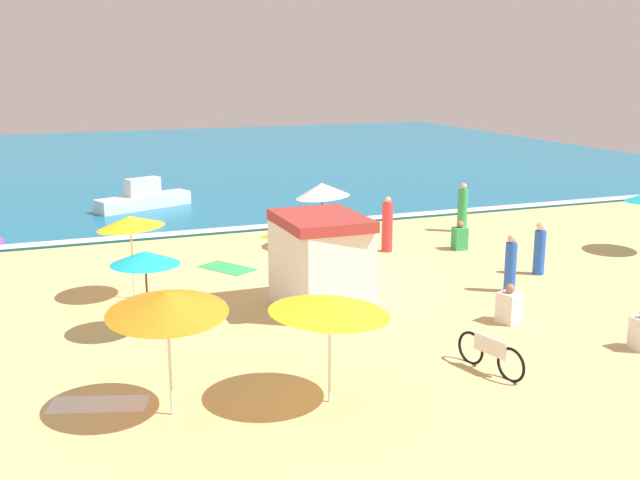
% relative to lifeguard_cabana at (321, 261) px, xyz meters
% --- Properties ---
extents(ground_plane, '(60.00, 60.00, 0.00)m').
position_rel_lifeguard_cabana_xyz_m(ground_plane, '(1.78, 3.28, -1.24)').
color(ground_plane, '#D8B775').
extents(ocean_water, '(60.00, 44.00, 0.10)m').
position_rel_lifeguard_cabana_xyz_m(ocean_water, '(1.78, 31.28, -1.19)').
color(ocean_water, '#146B93').
rests_on(ocean_water, ground_plane).
extents(wave_breaker_foam, '(57.00, 0.70, 0.01)m').
position_rel_lifeguard_cabana_xyz_m(wave_breaker_foam, '(1.78, 9.58, -1.13)').
color(wave_breaker_foam, white).
rests_on(wave_breaker_foam, ocean_water).
extents(lifeguard_cabana, '(2.11, 2.63, 2.44)m').
position_rel_lifeguard_cabana_xyz_m(lifeguard_cabana, '(0.00, 0.00, 0.00)').
color(lifeguard_cabana, white).
rests_on(lifeguard_cabana, ground_plane).
extents(beach_umbrella_0, '(2.61, 2.63, 2.40)m').
position_rel_lifeguard_cabana_xyz_m(beach_umbrella_0, '(-4.68, -4.70, 0.88)').
color(beach_umbrella_0, silver).
rests_on(beach_umbrella_0, ground_plane).
extents(beach_umbrella_1, '(2.43, 2.42, 2.32)m').
position_rel_lifeguard_cabana_xyz_m(beach_umbrella_1, '(2.35, 5.95, 0.76)').
color(beach_umbrella_1, '#4C3823').
rests_on(beach_umbrella_1, ground_plane).
extents(beach_umbrella_2, '(2.63, 2.62, 2.15)m').
position_rel_lifeguard_cabana_xyz_m(beach_umbrella_2, '(-1.85, -5.23, 0.67)').
color(beach_umbrella_2, silver).
rests_on(beach_umbrella_2, ground_plane).
extents(beach_umbrella_3, '(2.20, 2.20, 2.04)m').
position_rel_lifeguard_cabana_xyz_m(beach_umbrella_3, '(-4.45, -0.49, 0.63)').
color(beach_umbrella_3, '#4C3823').
rests_on(beach_umbrella_3, ground_plane).
extents(beach_umbrella_6, '(2.34, 2.33, 2.32)m').
position_rel_lifeguard_cabana_xyz_m(beach_umbrella_6, '(-4.38, 2.57, 0.85)').
color(beach_umbrella_6, silver).
rests_on(beach_umbrella_6, ground_plane).
extents(parked_bicycle, '(0.47, 1.79, 0.76)m').
position_rel_lifeguard_cabana_xyz_m(parked_bicycle, '(1.74, -5.09, -0.86)').
color(parked_bicycle, black).
rests_on(parked_bicycle, ground_plane).
extents(beachgoer_1, '(0.50, 0.50, 1.86)m').
position_rel_lifeguard_cabana_xyz_m(beachgoer_1, '(4.21, 4.75, -0.37)').
color(beachgoer_1, red).
rests_on(beachgoer_1, ground_plane).
extents(beachgoer_3, '(0.44, 0.44, 1.83)m').
position_rel_lifeguard_cabana_xyz_m(beachgoer_3, '(8.18, 6.51, -0.38)').
color(beachgoer_3, green).
rests_on(beachgoer_3, ground_plane).
extents(beachgoer_4, '(0.38, 0.38, 1.61)m').
position_rel_lifeguard_cabana_xyz_m(beachgoer_4, '(5.37, -0.57, -0.47)').
color(beachgoer_4, blue).
rests_on(beachgoer_4, ground_plane).
extents(beachgoer_5, '(0.48, 0.48, 0.99)m').
position_rel_lifeguard_cabana_xyz_m(beachgoer_5, '(6.62, 4.11, -0.81)').
color(beachgoer_5, green).
rests_on(beachgoer_5, ground_plane).
extents(beachgoer_8, '(0.62, 0.62, 0.97)m').
position_rel_lifeguard_cabana_xyz_m(beachgoer_8, '(3.86, -2.70, -0.83)').
color(beachgoer_8, white).
rests_on(beachgoer_8, ground_plane).
extents(beachgoer_9, '(0.46, 0.46, 1.59)m').
position_rel_lifeguard_cabana_xyz_m(beachgoer_9, '(7.21, 0.61, -0.48)').
color(beachgoer_9, blue).
rests_on(beachgoer_9, ground_plane).
extents(beach_towel_0, '(1.93, 1.25, 0.01)m').
position_rel_lifeguard_cabana_xyz_m(beach_towel_0, '(-5.88, -3.80, -1.23)').
color(beach_towel_0, white).
rests_on(beach_towel_0, ground_plane).
extents(beach_towel_1, '(1.85, 1.76, 0.01)m').
position_rel_lifeguard_cabana_xyz_m(beach_towel_1, '(1.74, 8.03, -1.23)').
color(beach_towel_1, orange).
rests_on(beach_towel_1, ground_plane).
extents(beach_towel_2, '(1.72, 2.00, 0.01)m').
position_rel_lifeguard_cabana_xyz_m(beach_towel_2, '(-1.31, 4.59, -1.23)').
color(beach_towel_2, green).
rests_on(beach_towel_2, ground_plane).
extents(small_boat_0, '(4.23, 2.49, 1.31)m').
position_rel_lifeguard_cabana_xyz_m(small_boat_0, '(-2.34, 14.90, -0.71)').
color(small_boat_0, white).
rests_on(small_boat_0, ocean_water).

